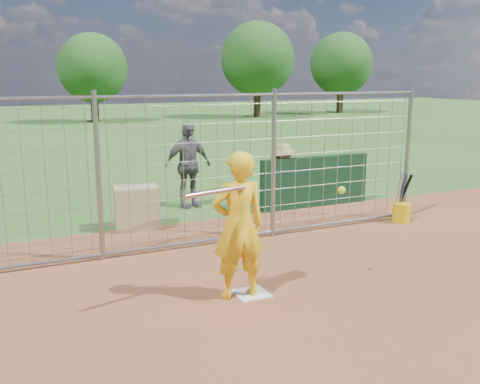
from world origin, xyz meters
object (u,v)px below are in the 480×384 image
batter (238,226)px  equipment_bin (136,208)px  bystander_c (283,176)px  bystander_b (188,165)px  bucket_with_bats (401,210)px

batter → equipment_bin: size_ratio=2.39×
bystander_c → equipment_bin: size_ratio=1.77×
bystander_b → bucket_with_bats: bystander_b is taller
bystander_c → bucket_with_bats: 2.54m
equipment_bin → bystander_c: bearing=11.1°
bystander_c → equipment_bin: 3.26m
batter → equipment_bin: (-0.40, 3.69, -0.55)m
equipment_bin → bucket_with_bats: bucket_with_bats is taller
batter → bystander_c: 4.83m
bystander_c → bucket_with_bats: size_ratio=1.45×
bystander_c → equipment_bin: bearing=15.4°
batter → bucket_with_bats: bearing=-151.4°
batter → bucket_with_bats: 4.86m
batter → bystander_b: size_ratio=1.03×
bystander_b → bucket_with_bats: size_ratio=1.90×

